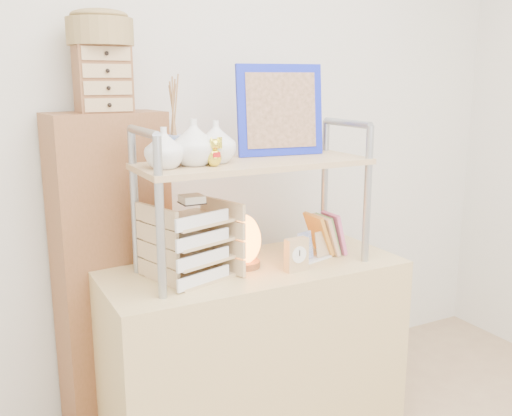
{
  "coord_description": "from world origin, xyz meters",
  "views": [
    {
      "loc": [
        -1.0,
        -0.71,
        1.48
      ],
      "look_at": [
        0.01,
        1.2,
        0.99
      ],
      "focal_mm": 40.0,
      "sensor_mm": 36.0,
      "label": 1
    }
  ],
  "objects_px": {
    "letter_tray": "(193,245)",
    "salt_lamp": "(245,241)",
    "desk": "(255,353)",
    "cabinet": "(113,275)"
  },
  "relations": [
    {
      "from": "desk",
      "to": "salt_lamp",
      "type": "distance_m",
      "value": 0.48
    },
    {
      "from": "desk",
      "to": "letter_tray",
      "type": "bearing_deg",
      "value": -178.05
    },
    {
      "from": "cabinet",
      "to": "salt_lamp",
      "type": "xyz_separation_m",
      "value": [
        0.44,
        -0.36,
        0.18
      ]
    },
    {
      "from": "desk",
      "to": "salt_lamp",
      "type": "bearing_deg",
      "value": 167.09
    },
    {
      "from": "desk",
      "to": "cabinet",
      "type": "relative_size",
      "value": 0.89
    },
    {
      "from": "cabinet",
      "to": "letter_tray",
      "type": "bearing_deg",
      "value": -66.95
    },
    {
      "from": "cabinet",
      "to": "letter_tray",
      "type": "height_order",
      "value": "cabinet"
    },
    {
      "from": "desk",
      "to": "cabinet",
      "type": "bearing_deg",
      "value": 142.11
    },
    {
      "from": "desk",
      "to": "cabinet",
      "type": "height_order",
      "value": "cabinet"
    },
    {
      "from": "letter_tray",
      "to": "salt_lamp",
      "type": "xyz_separation_m",
      "value": [
        0.23,
        0.02,
        -0.02
      ]
    }
  ]
}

